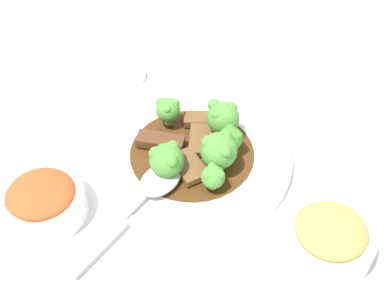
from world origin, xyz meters
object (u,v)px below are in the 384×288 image
object	(u,v)px
beef_strip_1	(200,119)
broccoli_floret_4	(168,109)
broccoli_floret_3	(231,138)
broccoli_floret_5	(167,160)
beef_strip_2	(189,166)
beef_strip_3	(160,141)
serving_spoon	(154,186)
broccoli_floret_1	(221,116)
broccoli_floret_0	(213,176)
side_bowl_kimchi	(43,200)
broccoli_floret_2	(219,150)
beef_strip_0	(202,139)
main_plate	(192,155)
sauce_dish	(127,74)
side_bowl_appetizer	(329,238)

from	to	relation	value
beef_strip_1	broccoli_floret_4	size ratio (longest dim) A/B	1.18
broccoli_floret_3	broccoli_floret_5	world-z (taller)	broccoli_floret_5
beef_strip_1	beef_strip_2	world-z (taller)	same
beef_strip_3	serving_spoon	distance (m)	0.09
broccoli_floret_1	broccoli_floret_0	bearing A→B (deg)	45.90
beef_strip_2	broccoli_floret_1	world-z (taller)	broccoli_floret_1
broccoli_floret_0	side_bowl_kimchi	size ratio (longest dim) A/B	0.34
broccoli_floret_4	broccoli_floret_2	bearing A→B (deg)	92.53
beef_strip_0	beef_strip_1	xyz separation A→B (m)	(-0.02, -0.04, 0.00)
main_plate	beef_strip_0	xyz separation A→B (m)	(-0.02, -0.01, 0.01)
beef_strip_1	serving_spoon	distance (m)	0.15
broccoli_floret_5	sauce_dish	distance (m)	0.26
broccoli_floret_1	broccoli_floret_4	xyz separation A→B (m)	(0.05, -0.06, -0.01)
beef_strip_1	broccoli_floret_2	size ratio (longest dim) A/B	0.90
main_plate	beef_strip_3	size ratio (longest dim) A/B	4.25
side_bowl_appetizer	side_bowl_kimchi	bearing A→B (deg)	-45.65
sauce_dish	beef_strip_0	bearing A→B (deg)	89.84
beef_strip_3	main_plate	bearing A→B (deg)	127.96
beef_strip_3	broccoli_floret_2	distance (m)	0.10
beef_strip_0	broccoli_floret_2	distance (m)	0.07
side_bowl_kimchi	sauce_dish	xyz separation A→B (m)	(-0.24, -0.18, -0.02)
broccoli_floret_0	beef_strip_2	bearing A→B (deg)	-81.72
broccoli_floret_4	serving_spoon	distance (m)	0.13
beef_strip_0	beef_strip_1	bearing A→B (deg)	-122.53
broccoli_floret_2	broccoli_floret_3	size ratio (longest dim) A/B	1.38
side_bowl_kimchi	sauce_dish	size ratio (longest dim) A/B	1.76
beef_strip_1	sauce_dish	size ratio (longest dim) A/B	0.85
broccoli_floret_0	main_plate	bearing A→B (deg)	-103.75
broccoli_floret_0	broccoli_floret_3	world-z (taller)	broccoli_floret_3
beef_strip_1	sauce_dish	distance (m)	0.18
beef_strip_1	side_bowl_appetizer	xyz separation A→B (m)	(0.00, 0.27, 0.00)
beef_strip_1	broccoli_floret_3	xyz separation A→B (m)	(0.00, 0.08, 0.02)
beef_strip_2	broccoli_floret_5	world-z (taller)	broccoli_floret_5
broccoli_floret_3	side_bowl_kimchi	distance (m)	0.28
serving_spoon	broccoli_floret_5	bearing A→B (deg)	-158.55
beef_strip_0	broccoli_floret_3	bearing A→B (deg)	117.14
beef_strip_0	broccoli_floret_1	world-z (taller)	broccoli_floret_1
beef_strip_1	broccoli_floret_0	xyz separation A→B (m)	(0.06, 0.12, 0.02)
broccoli_floret_1	sauce_dish	world-z (taller)	broccoli_floret_1
main_plate	serving_spoon	bearing A→B (deg)	17.68
beef_strip_2	sauce_dish	xyz separation A→B (m)	(-0.05, -0.25, -0.02)
broccoli_floret_4	side_bowl_appetizer	xyz separation A→B (m)	(-0.04, 0.30, -0.02)
beef_strip_1	broccoli_floret_4	xyz separation A→B (m)	(0.04, -0.03, 0.02)
serving_spoon	broccoli_floret_4	bearing A→B (deg)	-133.12
beef_strip_1	side_bowl_kimchi	size ratio (longest dim) A/B	0.48
serving_spoon	beef_strip_2	bearing A→B (deg)	-178.43
main_plate	sauce_dish	xyz separation A→B (m)	(-0.02, -0.22, -0.00)
broccoli_floret_3	sauce_dish	size ratio (longest dim) A/B	0.69
beef_strip_1	broccoli_floret_3	world-z (taller)	broccoli_floret_3
beef_strip_1	broccoli_floret_1	bearing A→B (deg)	105.34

